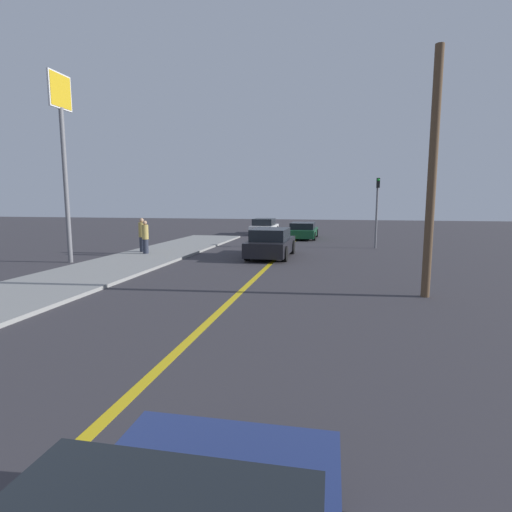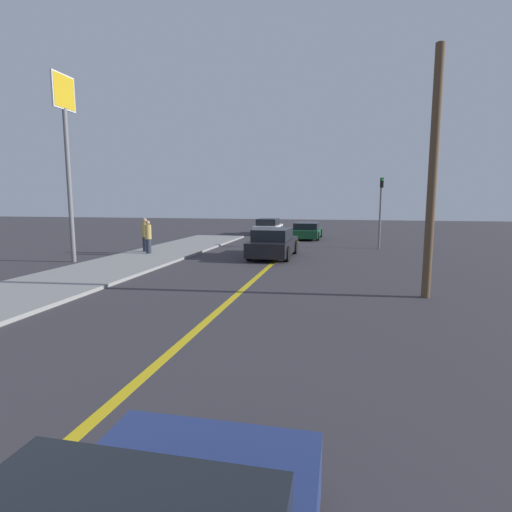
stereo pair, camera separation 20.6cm
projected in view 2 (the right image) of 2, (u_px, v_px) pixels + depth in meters
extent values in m
cube|color=gold|center=(271.00, 265.00, 17.15)|extent=(0.20, 60.00, 0.01)
cube|color=gray|center=(105.00, 270.00, 15.69)|extent=(3.70, 30.30, 0.11)
cube|color=black|center=(273.00, 246.00, 19.54)|extent=(1.90, 4.47, 0.67)
cube|color=black|center=(273.00, 234.00, 19.24)|extent=(1.65, 2.47, 0.54)
cylinder|color=black|center=(262.00, 246.00, 21.09)|extent=(0.23, 0.71, 0.71)
cylinder|color=black|center=(295.00, 247.00, 20.70)|extent=(0.23, 0.71, 0.71)
cylinder|color=black|center=(249.00, 253.00, 18.44)|extent=(0.23, 0.71, 0.71)
cylinder|color=black|center=(287.00, 254.00, 18.04)|extent=(0.23, 0.71, 0.71)
cube|color=#144728|center=(307.00, 232.00, 29.07)|extent=(1.93, 4.47, 0.55)
cube|color=black|center=(307.00, 226.00, 28.78)|extent=(1.68, 2.47, 0.45)
cylinder|color=black|center=(297.00, 233.00, 30.62)|extent=(0.23, 0.61, 0.60)
cylinder|color=black|center=(320.00, 233.00, 30.22)|extent=(0.23, 0.61, 0.60)
cylinder|color=black|center=(292.00, 236.00, 27.95)|extent=(0.23, 0.61, 0.60)
cylinder|color=black|center=(318.00, 236.00, 27.56)|extent=(0.23, 0.61, 0.60)
cube|color=silver|center=(268.00, 229.00, 32.80)|extent=(1.81, 4.18, 0.59)
cube|color=black|center=(268.00, 222.00, 32.52)|extent=(1.59, 2.30, 0.54)
cylinder|color=black|center=(261.00, 229.00, 34.25)|extent=(0.22, 0.61, 0.61)
cylinder|color=black|center=(281.00, 230.00, 33.90)|extent=(0.22, 0.61, 0.61)
cylinder|color=black|center=(255.00, 231.00, 31.74)|extent=(0.22, 0.61, 0.61)
cylinder|color=black|center=(276.00, 232.00, 31.39)|extent=(0.22, 0.61, 0.61)
cylinder|color=#282D3D|center=(149.00, 246.00, 20.05)|extent=(0.27, 0.27, 0.72)
cylinder|color=tan|center=(148.00, 232.00, 19.96)|extent=(0.32, 0.32, 0.72)
sphere|color=tan|center=(148.00, 223.00, 19.89)|extent=(0.21, 0.21, 0.21)
cylinder|color=#282D3D|center=(146.00, 244.00, 20.79)|extent=(0.29, 0.29, 0.76)
cylinder|color=tan|center=(145.00, 230.00, 20.69)|extent=(0.34, 0.34, 0.76)
sphere|color=tan|center=(145.00, 220.00, 20.62)|extent=(0.22, 0.22, 0.22)
cylinder|color=slate|center=(380.00, 214.00, 22.80)|extent=(0.12, 0.12, 4.01)
cube|color=black|center=(382.00, 183.00, 22.39)|extent=(0.18, 0.18, 0.55)
sphere|color=green|center=(382.00, 180.00, 22.28)|extent=(0.14, 0.14, 0.14)
cylinder|color=slate|center=(69.00, 187.00, 17.56)|extent=(0.20, 0.20, 6.67)
cube|color=silver|center=(63.00, 92.00, 17.01)|extent=(0.08, 1.41, 1.48)
cube|color=gold|center=(63.00, 92.00, 17.01)|extent=(0.12, 1.29, 1.36)
cylinder|color=brown|center=(433.00, 175.00, 10.95)|extent=(0.24, 0.24, 6.87)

